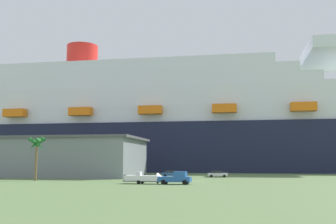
{
  "coord_description": "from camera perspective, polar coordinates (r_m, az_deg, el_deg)",
  "views": [
    {
      "loc": [
        0.6,
        -82.03,
        4.04
      ],
      "look_at": [
        -8.91,
        36.76,
        18.41
      ],
      "focal_mm": 43.25,
      "sensor_mm": 36.0,
      "label": 1
    }
  ],
  "objects": [
    {
      "name": "palm_tree",
      "position": [
        87.48,
        -18.01,
        -4.51
      ],
      "size": [
        3.57,
        3.56,
        8.97
      ],
      "color": "brown",
      "rests_on": "ground_plane"
    },
    {
      "name": "pickup_truck",
      "position": [
        70.6,
        1.16,
        -9.31
      ],
      "size": [
        5.85,
        3.0,
        2.2
      ],
      "color": "#2659A5",
      "rests_on": "ground_plane"
    },
    {
      "name": "ground_plane",
      "position": [
        112.1,
        4.32,
        -8.92
      ],
      "size": [
        600.0,
        600.0,
        0.0
      ],
      "primitive_type": "plane",
      "color": "#567042"
    },
    {
      "name": "terminal_building",
      "position": [
        108.85,
        -15.38,
        -6.14
      ],
      "size": [
        45.72,
        28.02,
        9.91
      ],
      "color": "slate",
      "rests_on": "ground_plane"
    },
    {
      "name": "small_boat_on_trailer",
      "position": [
        72.0,
        -3.08,
        -9.32
      ],
      "size": [
        8.35,
        3.16,
        2.15
      ],
      "color": "#595960",
      "rests_on": "ground_plane"
    },
    {
      "name": "parked_car_silver_sedan",
      "position": [
        100.85,
        6.96,
        -8.65
      ],
      "size": [
        4.83,
        2.23,
        1.58
      ],
      "color": "silver",
      "rests_on": "ground_plane"
    },
    {
      "name": "cruise_ship",
      "position": [
        154.32,
        -1.14,
        -2.18
      ],
      "size": [
        256.77,
        55.75,
        58.19
      ],
      "color": "#191E38",
      "rests_on": "ground_plane"
    },
    {
      "name": "parked_car_blue_suv",
      "position": [
        103.18,
        0.45,
        -8.66
      ],
      "size": [
        4.72,
        2.14,
        1.58
      ],
      "color": "#264C99",
      "rests_on": "ground_plane"
    }
  ]
}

